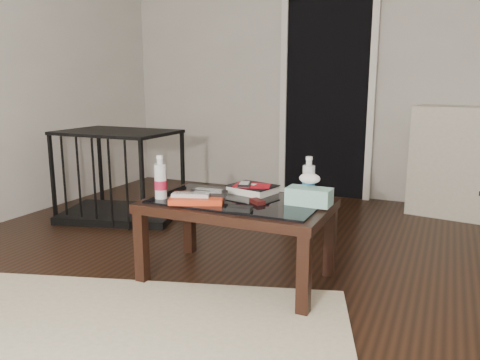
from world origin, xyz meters
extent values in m
plane|color=black|center=(0.00, 0.00, 0.00)|extent=(5.00, 5.00, 0.00)
plane|color=beige|center=(0.00, 2.50, 1.35)|extent=(5.00, 0.00, 5.00)
cube|color=black|center=(-0.40, 2.47, 1.00)|extent=(0.80, 0.05, 2.00)
cube|color=silver|center=(-0.82, 2.44, 1.00)|extent=(0.06, 0.04, 2.04)
cube|color=silver|center=(0.02, 2.44, 1.00)|extent=(0.06, 0.04, 2.04)
cube|color=black|center=(-0.80, 0.03, 0.20)|extent=(0.06, 0.06, 0.40)
cube|color=black|center=(0.12, 0.03, 0.20)|extent=(0.06, 0.06, 0.40)
cube|color=black|center=(-0.80, 0.55, 0.20)|extent=(0.06, 0.06, 0.40)
cube|color=black|center=(0.12, 0.55, 0.20)|extent=(0.06, 0.06, 0.40)
cube|color=black|center=(-0.34, 0.29, 0.43)|extent=(1.00, 0.60, 0.05)
cube|color=black|center=(-0.34, 0.29, 0.46)|extent=(0.90, 0.50, 0.01)
cube|color=black|center=(-1.72, 1.02, 0.03)|extent=(1.03, 0.82, 0.06)
cube|color=black|center=(-1.72, 1.02, 0.70)|extent=(1.03, 0.82, 0.02)
cube|color=black|center=(-2.15, 0.74, 0.35)|extent=(0.03, 0.03, 0.70)
cube|color=black|center=(-1.29, 0.74, 0.35)|extent=(0.03, 0.03, 0.70)
cube|color=black|center=(-2.15, 1.30, 0.35)|extent=(0.03, 0.03, 0.70)
cube|color=black|center=(-1.29, 1.30, 0.35)|extent=(0.03, 0.03, 0.70)
cube|color=red|center=(-0.52, 0.16, 0.48)|extent=(0.34, 0.30, 0.03)
cube|color=#BABABF|center=(-0.54, 0.12, 0.50)|extent=(0.21, 0.11, 0.02)
cube|color=black|center=(-0.47, 0.19, 0.50)|extent=(0.21, 0.11, 0.02)
cube|color=black|center=(-0.49, 0.25, 0.50)|extent=(0.20, 0.06, 0.02)
cube|color=black|center=(-0.32, 0.46, 0.48)|extent=(0.29, 0.25, 0.05)
cube|color=#A90B16|center=(-0.32, 0.45, 0.51)|extent=(0.20, 0.15, 0.01)
cube|color=black|center=(-0.35, 0.41, 0.52)|extent=(0.09, 0.12, 0.02)
cube|color=black|center=(-0.21, 0.25, 0.47)|extent=(0.10, 0.09, 0.02)
cube|color=black|center=(-0.23, 0.08, 0.47)|extent=(0.13, 0.09, 0.02)
cylinder|color=silver|center=(-0.73, 0.14, 0.58)|extent=(0.07, 0.07, 0.24)
cylinder|color=silver|center=(0.02, 0.43, 0.58)|extent=(0.08, 0.08, 0.24)
cube|color=teal|center=(0.05, 0.34, 0.51)|extent=(0.23, 0.13, 0.09)
camera|label=1|loc=(0.69, -1.97, 1.09)|focal=35.00mm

